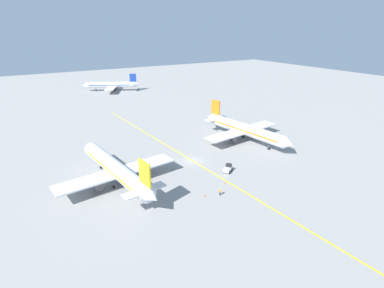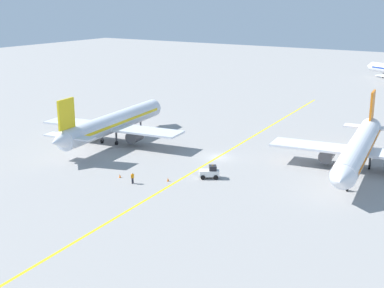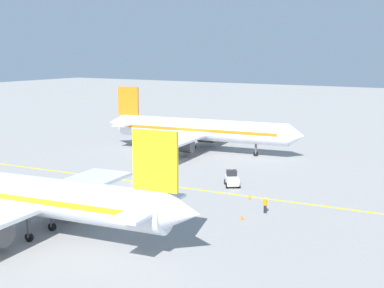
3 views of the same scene
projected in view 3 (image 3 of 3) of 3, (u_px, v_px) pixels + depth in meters
ground_plane at (147, 183)px, 69.00m from camera, size 400.00×400.00×0.00m
apron_yellow_centreline at (147, 183)px, 69.00m from camera, size 9.02×119.72×0.01m
airplane_at_gate at (26, 195)px, 49.28m from camera, size 28.43×35.53×10.60m
airplane_adjacent_stand at (199, 130)px, 89.91m from camera, size 28.44×35.52×10.60m
baggage_tug_white at (232, 179)px, 67.33m from camera, size 3.33×2.93×2.11m
ground_crew_worker at (265, 205)px, 56.11m from camera, size 0.29×0.57×1.68m
traffic_cone_mid_apron at (242, 217)px, 53.98m from camera, size 0.32×0.32×0.55m
traffic_cone_by_wingtip at (250, 197)px, 61.29m from camera, size 0.32×0.32×0.55m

